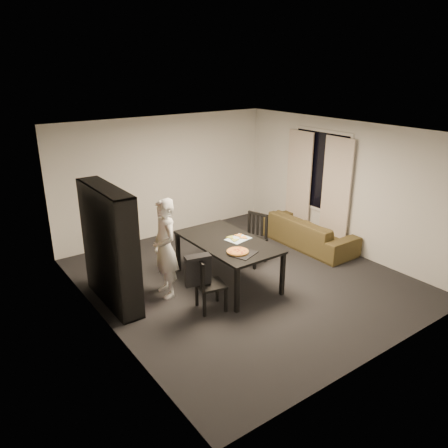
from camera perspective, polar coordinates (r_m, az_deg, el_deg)
room at (r=7.33m, az=2.66°, el=1.92°), size 5.01×5.51×2.61m
window_pane at (r=9.35m, az=12.48°, el=6.78°), size 0.02×1.40×1.60m
window_frame at (r=9.35m, az=12.46°, el=6.77°), size 0.03×1.52×1.72m
curtain_left at (r=9.05m, az=14.37°, el=3.88°), size 0.03×0.70×2.25m
curtain_right at (r=9.72m, az=9.72°, el=5.34°), size 0.03×0.70×2.25m
bookshelf at (r=6.95m, az=-14.69°, el=-2.89°), size 0.35×1.50×1.90m
dining_table at (r=7.42m, az=0.45°, el=-2.68°), size 1.04×1.87×0.78m
chair_left at (r=6.68m, az=-2.41°, el=-7.46°), size 0.48×0.48×0.87m
chair_right at (r=8.29m, az=4.00°, el=-1.42°), size 0.57×0.57×0.96m
draped_jacket at (r=6.55m, az=-3.41°, el=-5.91°), size 0.41×0.25×0.48m
person at (r=7.05m, az=-7.70°, el=-3.17°), size 0.46×0.64×1.64m
baking_tray at (r=6.89m, az=2.58°, el=-3.90°), size 0.49×0.44×0.01m
pepperoni_pizza at (r=6.92m, az=1.80°, el=-3.60°), size 0.35×0.35×0.03m
kitchen_towel at (r=7.46m, az=1.87°, el=-1.96°), size 0.45×0.37×0.01m
pizza_slices at (r=7.49m, az=1.68°, el=-1.78°), size 0.38×0.32×0.01m
sofa at (r=9.26m, az=10.96°, el=-0.98°), size 0.82×2.10×0.61m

